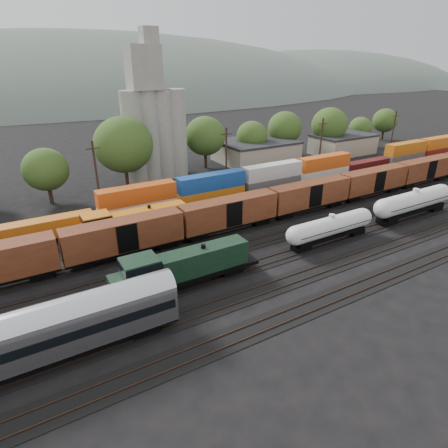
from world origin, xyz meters
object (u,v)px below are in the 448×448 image
tank_car_a (331,227)px  grain_silo (154,125)px  passenger_coach (27,337)px  green_locomotive (179,268)px  orange_locomotive (130,223)px

tank_car_a → grain_silo: bearing=102.8°
tank_car_a → passenger_coach: (-37.81, -5.00, 1.03)m
green_locomotive → passenger_coach: bearing=-161.8°
passenger_coach → grain_silo: 54.66m
green_locomotive → tank_car_a: size_ratio=1.15×
green_locomotive → grain_silo: (13.28, 41.00, 8.64)m
grain_silo → green_locomotive: bearing=-107.9°
passenger_coach → orange_locomotive: size_ratio=1.39×
passenger_coach → orange_locomotive: (14.37, 20.00, -0.88)m
grain_silo → passenger_coach: bearing=-121.7°
passenger_coach → grain_silo: (28.46, 46.00, 7.86)m
passenger_coach → orange_locomotive: bearing=54.3°
passenger_coach → orange_locomotive: passenger_coach is taller
orange_locomotive → green_locomotive: bearing=-86.9°
passenger_coach → tank_car_a: bearing=7.5°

